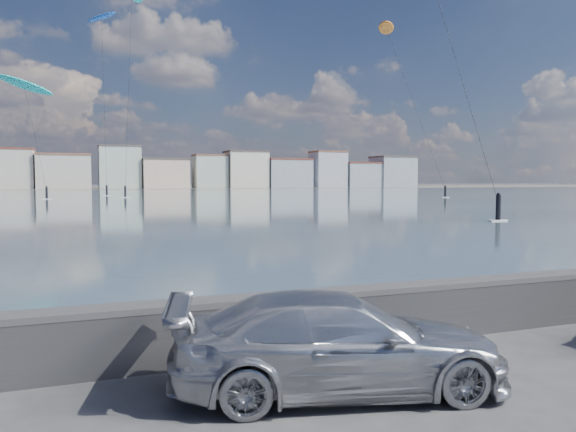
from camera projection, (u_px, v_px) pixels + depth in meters
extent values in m
plane|color=#333335|center=(329.00, 427.00, 6.53)|extent=(700.00, 700.00, 0.00)
cube|color=#304B55|center=(93.00, 197.00, 91.92)|extent=(500.00, 177.00, 0.00)
cube|color=#4C473D|center=(84.00, 188.00, 193.16)|extent=(500.00, 60.00, 0.00)
cube|color=#28282B|center=(259.00, 331.00, 9.02)|extent=(400.00, 0.35, 0.90)
cylinder|color=#28282B|center=(258.00, 303.00, 9.00)|extent=(400.00, 0.36, 0.36)
cube|color=beige|center=(10.00, 170.00, 172.11)|extent=(14.00, 11.00, 12.00)
cube|color=brown|center=(9.00, 149.00, 171.70)|extent=(14.28, 11.22, 0.60)
cube|color=beige|center=(64.00, 172.00, 177.64)|extent=(16.00, 13.00, 10.50)
cube|color=brown|center=(64.00, 155.00, 177.28)|extent=(16.32, 13.26, 0.60)
cube|color=#B7C6BC|center=(120.00, 168.00, 183.55)|extent=(13.00, 10.00, 13.50)
cube|color=#4C423D|center=(119.00, 146.00, 183.10)|extent=(13.26, 10.20, 0.60)
cube|color=beige|center=(165.00, 174.00, 188.81)|extent=(15.00, 12.00, 9.50)
cube|color=#4C423D|center=(164.00, 159.00, 188.49)|extent=(15.30, 12.24, 0.60)
cube|color=#B7C6BC|center=(210.00, 172.00, 194.25)|extent=(11.00, 9.00, 11.00)
cube|color=brown|center=(210.00, 156.00, 193.87)|extent=(11.22, 9.18, 0.60)
cube|color=silver|center=(246.00, 170.00, 198.80)|extent=(14.00, 11.00, 12.50)
cube|color=#4C423D|center=(246.00, 152.00, 198.37)|extent=(14.28, 11.22, 0.60)
cube|color=#9EA8B7|center=(287.00, 174.00, 204.36)|extent=(16.00, 12.00, 10.00)
cube|color=brown|center=(287.00, 159.00, 204.02)|extent=(16.32, 12.24, 0.60)
cube|color=#B2B7C6|center=(328.00, 170.00, 210.10)|extent=(12.00, 10.00, 13.00)
cube|color=brown|center=(328.00, 152.00, 209.66)|extent=(12.24, 10.20, 0.60)
cube|color=#9EA8B7|center=(360.00, 176.00, 215.00)|extent=(14.00, 11.00, 9.00)
cube|color=brown|center=(360.00, 163.00, 214.69)|extent=(14.28, 11.22, 0.60)
cube|color=#9EA8B7|center=(393.00, 173.00, 220.05)|extent=(15.00, 12.00, 11.50)
cube|color=#4C423D|center=(393.00, 157.00, 219.66)|extent=(15.30, 12.24, 0.60)
imported|color=#B4B6BB|center=(339.00, 342.00, 7.62)|extent=(4.89, 2.86, 1.33)
ellipsoid|color=blue|center=(102.00, 17.00, 111.37)|extent=(6.72, 8.05, 1.74)
cube|color=white|center=(107.00, 196.00, 100.81)|extent=(1.40, 0.42, 0.08)
cylinder|color=black|center=(107.00, 191.00, 100.75)|extent=(0.36, 0.36, 1.70)
sphere|color=black|center=(107.00, 186.00, 100.69)|extent=(0.28, 0.28, 0.28)
cylinder|color=black|center=(104.00, 99.00, 106.05)|extent=(0.40, 13.64, 33.91)
cube|color=white|center=(125.00, 197.00, 90.74)|extent=(1.40, 0.42, 0.08)
cylinder|color=black|center=(125.00, 192.00, 90.68)|extent=(0.36, 0.36, 1.70)
sphere|color=black|center=(125.00, 186.00, 90.63)|extent=(0.28, 0.28, 0.28)
cylinder|color=black|center=(129.00, 87.00, 93.14)|extent=(2.31, 6.83, 33.84)
ellipsoid|color=orange|center=(386.00, 28.00, 101.79)|extent=(7.64, 9.76, 1.43)
cube|color=white|center=(445.00, 197.00, 91.32)|extent=(1.40, 0.42, 0.08)
cylinder|color=black|center=(445.00, 192.00, 91.26)|extent=(0.36, 0.36, 1.70)
sphere|color=black|center=(445.00, 186.00, 91.20)|extent=(0.28, 0.28, 0.28)
cylinder|color=black|center=(414.00, 104.00, 96.51)|extent=(2.90, 14.43, 29.15)
ellipsoid|color=#19BFBF|center=(24.00, 85.00, 87.87)|extent=(9.73, 6.85, 5.01)
cube|color=white|center=(47.00, 199.00, 83.21)|extent=(1.40, 0.42, 0.08)
cylinder|color=black|center=(47.00, 193.00, 83.15)|extent=(0.36, 0.36, 1.70)
sphere|color=black|center=(47.00, 187.00, 83.09)|extent=(0.28, 0.28, 0.28)
cylinder|color=black|center=(35.00, 136.00, 85.50)|extent=(3.24, 7.47, 16.52)
cube|color=white|center=(498.00, 220.00, 39.12)|extent=(1.40, 0.42, 0.08)
cylinder|color=black|center=(498.00, 208.00, 39.06)|extent=(0.36, 0.36, 1.70)
sphere|color=black|center=(499.00, 195.00, 39.00)|extent=(0.28, 0.28, 0.28)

